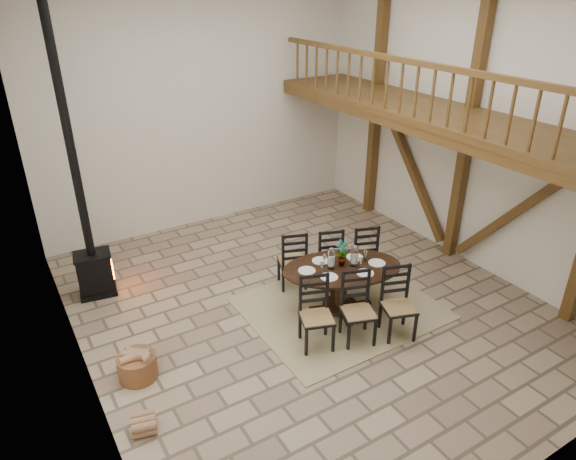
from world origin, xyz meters
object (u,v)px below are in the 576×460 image
log_stack (144,424)px  wood_stove (88,235)px  log_basket (137,366)px  dining_table (341,287)px

log_stack → wood_stove: bearing=85.9°
wood_stove → log_stack: (-0.24, -3.37, -1.04)m
wood_stove → log_basket: size_ratio=9.36×
wood_stove → log_stack: size_ratio=13.97×
dining_table → log_stack: size_ratio=7.26×
dining_table → wood_stove: (-3.31, 2.56, 0.73)m
log_basket → wood_stove: bearing=89.4°
log_basket → dining_table: bearing=-2.5°
log_basket → log_stack: 0.99m
wood_stove → log_basket: bearing=-81.6°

